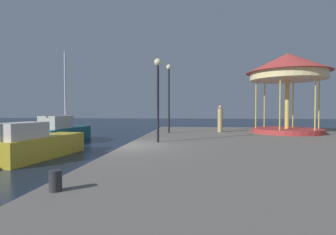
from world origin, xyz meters
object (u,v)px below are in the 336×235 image
at_px(sailboat_teal, 61,132).
at_px(motorboat_yellow, 37,144).
at_px(lamp_post_near_edge, 158,85).
at_px(bollard_north, 56,181).
at_px(person_by_the_water, 220,120).
at_px(lamp_post_mid_promenade, 169,87).
at_px(carousel, 288,74).

relative_size(sailboat_teal, motorboat_yellow, 1.26).
relative_size(sailboat_teal, lamp_post_near_edge, 1.66).
xyz_separation_m(sailboat_teal, motorboat_yellow, (2.02, -5.97, -0.06)).
bearing_deg(motorboat_yellow, bollard_north, -54.66).
distance_m(sailboat_teal, person_by_the_water, 11.48).
bearing_deg(sailboat_teal, lamp_post_mid_promenade, -2.71).
relative_size(lamp_post_mid_promenade, bollard_north, 11.57).
bearing_deg(sailboat_teal, carousel, 1.69).
xyz_separation_m(lamp_post_near_edge, person_by_the_water, (3.54, 6.08, -1.90)).
bearing_deg(lamp_post_mid_promenade, carousel, 6.02).
distance_m(lamp_post_near_edge, lamp_post_mid_promenade, 5.02).
bearing_deg(lamp_post_near_edge, bollard_north, -96.44).
bearing_deg(person_by_the_water, carousel, -3.05).
bearing_deg(motorboat_yellow, lamp_post_near_edge, 5.74).
bearing_deg(person_by_the_water, motorboat_yellow, -144.63).
relative_size(lamp_post_near_edge, lamp_post_mid_promenade, 0.87).
xyz_separation_m(motorboat_yellow, person_by_the_water, (9.40, 6.67, 1.00)).
distance_m(carousel, lamp_post_near_edge, 9.97).
xyz_separation_m(sailboat_teal, bollard_north, (7.02, -13.01, 0.25)).
bearing_deg(bollard_north, lamp_post_mid_promenade, 86.01).
distance_m(carousel, lamp_post_mid_promenade, 8.05).
bearing_deg(sailboat_teal, motorboat_yellow, -71.27).
distance_m(sailboat_teal, carousel, 16.38).
xyz_separation_m(bollard_north, person_by_the_water, (4.41, 13.72, 0.68)).
relative_size(carousel, lamp_post_mid_promenade, 1.17).
relative_size(motorboat_yellow, carousel, 0.98).
xyz_separation_m(sailboat_teal, carousel, (15.86, 0.47, 4.05)).
bearing_deg(carousel, person_by_the_water, 176.95).
bearing_deg(person_by_the_water, lamp_post_near_edge, -120.23).
bearing_deg(carousel, motorboat_yellow, -155.06).
relative_size(motorboat_yellow, bollard_north, 13.29).
bearing_deg(bollard_north, lamp_post_near_edge, 83.56).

